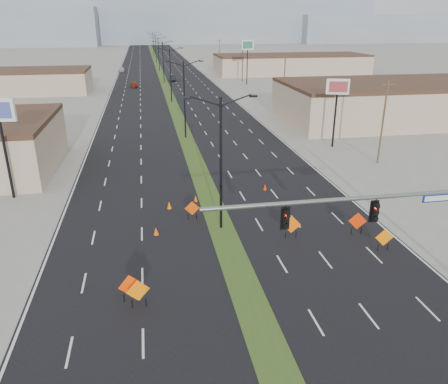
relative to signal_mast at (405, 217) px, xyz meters
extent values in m
plane|color=gray|center=(-8.56, -2.00, -4.79)|extent=(600.00, 600.00, 0.00)
cube|color=black|center=(-8.56, 98.00, -4.79)|extent=(25.00, 400.00, 0.02)
cube|color=#364C1B|center=(-8.56, 98.00, -4.79)|extent=(2.00, 400.00, 0.04)
cube|color=tan|center=(-40.56, 83.00, -2.54)|extent=(30.00, 14.00, 4.50)
cube|color=tan|center=(25.44, 43.00, -2.04)|extent=(36.00, 18.00, 5.50)
cube|color=tan|center=(29.44, 108.00, -2.29)|extent=(44.00, 16.00, 5.00)
cube|color=gray|center=(31.44, 298.00, 9.21)|extent=(220.00, 50.00, 28.00)
cube|color=gray|center=(171.44, 288.00, 4.21)|extent=(160.00, 50.00, 18.00)
cube|color=gray|center=(-38.56, 318.00, 11.21)|extent=(140.00, 50.00, 32.00)
cylinder|color=slate|center=(-3.36, 0.00, 1.31)|extent=(16.00, 0.24, 0.24)
cube|color=navy|center=(1.84, -0.02, 0.99)|extent=(1.90, 0.04, 0.45)
cube|color=black|center=(-6.86, 0.00, 0.43)|extent=(0.50, 0.28, 1.30)
sphere|color=#FF0C05|center=(-6.86, -0.16, 0.78)|extent=(0.22, 0.22, 0.22)
cube|color=black|center=(-1.86, 0.00, 0.43)|extent=(0.50, 0.28, 1.30)
sphere|color=#FF0C05|center=(-1.86, -0.16, 0.78)|extent=(0.22, 0.22, 0.22)
cylinder|color=black|center=(-8.56, 10.00, 0.21)|extent=(0.20, 0.20, 10.00)
cube|color=black|center=(-10.86, 10.00, 5.16)|extent=(0.55, 0.24, 0.14)
cube|color=black|center=(-6.26, 10.00, 5.16)|extent=(0.55, 0.24, 0.14)
cylinder|color=black|center=(-8.56, 38.00, 0.21)|extent=(0.20, 0.20, 10.00)
cube|color=black|center=(-10.86, 38.00, 5.16)|extent=(0.55, 0.24, 0.14)
cube|color=black|center=(-6.26, 38.00, 5.16)|extent=(0.55, 0.24, 0.14)
cylinder|color=black|center=(-8.56, 66.00, 0.21)|extent=(0.20, 0.20, 10.00)
cube|color=black|center=(-10.86, 66.00, 5.16)|extent=(0.55, 0.24, 0.14)
cube|color=black|center=(-6.26, 66.00, 5.16)|extent=(0.55, 0.24, 0.14)
cylinder|color=black|center=(-8.56, 94.00, 0.21)|extent=(0.20, 0.20, 10.00)
cube|color=black|center=(-10.86, 94.00, 5.16)|extent=(0.55, 0.24, 0.14)
cube|color=black|center=(-6.26, 94.00, 5.16)|extent=(0.55, 0.24, 0.14)
cylinder|color=black|center=(-8.56, 122.00, 0.21)|extent=(0.20, 0.20, 10.00)
cube|color=black|center=(-10.86, 122.00, 5.16)|extent=(0.55, 0.24, 0.14)
cube|color=black|center=(-6.26, 122.00, 5.16)|extent=(0.55, 0.24, 0.14)
cylinder|color=black|center=(-8.56, 150.00, 0.21)|extent=(0.20, 0.20, 10.00)
cube|color=black|center=(-10.86, 150.00, 5.16)|extent=(0.55, 0.24, 0.14)
cube|color=black|center=(-6.26, 150.00, 5.16)|extent=(0.55, 0.24, 0.14)
cylinder|color=black|center=(-8.56, 178.00, 0.21)|extent=(0.20, 0.20, 10.00)
cube|color=black|center=(-10.86, 178.00, 5.16)|extent=(0.55, 0.24, 0.14)
cube|color=black|center=(-6.26, 178.00, 5.16)|extent=(0.55, 0.24, 0.14)
cylinder|color=#4C3823|center=(11.44, 23.00, -0.29)|extent=(0.20, 0.20, 9.00)
cube|color=#4C3823|center=(11.44, 23.00, 3.81)|extent=(1.60, 0.10, 0.10)
cylinder|color=#4C3823|center=(11.44, 58.00, -0.29)|extent=(0.20, 0.20, 9.00)
cube|color=#4C3823|center=(11.44, 58.00, 3.81)|extent=(1.60, 0.10, 0.10)
cylinder|color=#4C3823|center=(11.44, 93.00, -0.29)|extent=(0.20, 0.20, 9.00)
cube|color=#4C3823|center=(11.44, 93.00, 3.81)|extent=(1.60, 0.10, 0.10)
cylinder|color=#4C3823|center=(11.44, 128.00, -0.29)|extent=(0.20, 0.20, 9.00)
cube|color=#4C3823|center=(11.44, 128.00, 3.81)|extent=(1.60, 0.10, 0.10)
imported|color=maroon|center=(-15.98, 87.51, -4.15)|extent=(1.86, 3.92, 1.29)
imported|color=black|center=(-6.15, 97.31, -4.05)|extent=(1.72, 4.54, 1.48)
imported|color=#A0A3A9|center=(-20.06, 121.22, -4.14)|extent=(2.17, 4.63, 1.31)
cube|color=#FB3F05|center=(-15.20, 1.61, -3.71)|extent=(1.24, 0.49, 1.30)
cylinder|color=black|center=(-15.58, 1.61, -4.52)|extent=(0.05, 0.05, 0.54)
cylinder|color=black|center=(-14.82, 1.61, -4.52)|extent=(0.05, 0.05, 0.54)
cube|color=orange|center=(-14.74, 1.00, -3.70)|extent=(1.29, 0.31, 1.31)
cylinder|color=black|center=(-15.12, 1.00, -4.52)|extent=(0.05, 0.05, 0.54)
cylinder|color=black|center=(-14.36, 1.00, -4.52)|extent=(0.05, 0.05, 0.54)
cube|color=#DC4304|center=(-10.56, 11.89, -3.81)|extent=(1.18, 0.06, 1.18)
cylinder|color=black|center=(-10.90, 11.89, -4.55)|extent=(0.05, 0.05, 0.49)
cylinder|color=black|center=(-10.21, 11.89, -4.55)|extent=(0.05, 0.05, 0.49)
cube|color=#FB5E05|center=(-3.83, 7.39, -3.68)|extent=(1.32, 0.34, 1.34)
cylinder|color=black|center=(-4.23, 7.39, -4.51)|extent=(0.05, 0.05, 0.56)
cylinder|color=black|center=(-3.44, 7.39, -4.51)|extent=(0.05, 0.05, 0.56)
cube|color=orange|center=(1.81, 4.47, -3.75)|extent=(1.25, 0.17, 1.25)
cylinder|color=black|center=(1.45, 4.47, -4.53)|extent=(0.05, 0.05, 0.52)
cylinder|color=black|center=(2.18, 4.47, -4.53)|extent=(0.05, 0.05, 0.52)
cube|color=red|center=(1.14, 7.11, -3.68)|extent=(1.31, 0.35, 1.33)
cylinder|color=black|center=(0.75, 7.11, -4.51)|extent=(0.05, 0.05, 0.56)
cylinder|color=black|center=(1.53, 7.11, -4.51)|extent=(0.05, 0.05, 0.56)
cone|color=#FF4D05|center=(-13.50, 9.67, -4.47)|extent=(0.49, 0.49, 0.64)
cone|color=#E85204|center=(-9.86, 15.52, -4.51)|extent=(0.37, 0.37, 0.57)
cone|color=red|center=(-3.14, 17.14, -4.50)|extent=(0.41, 0.41, 0.58)
cone|color=#DB6204|center=(-12.24, 14.36, -4.46)|extent=(0.49, 0.49, 0.66)
cylinder|color=black|center=(-25.85, 19.37, -1.14)|extent=(0.24, 0.24, 7.31)
cylinder|color=black|center=(9.17, 30.21, -1.35)|extent=(0.24, 0.24, 6.89)
cube|color=white|center=(9.17, 30.21, 2.64)|extent=(2.69, 1.17, 1.81)
cube|color=#9A3336|center=(9.17, 30.01, 2.64)|extent=(2.08, 0.72, 1.27)
cylinder|color=black|center=(11.29, 87.15, -0.50)|extent=(0.24, 0.24, 8.59)
cube|color=white|center=(11.29, 87.15, 4.47)|extent=(3.30, 1.51, 2.26)
cube|color=#30784D|center=(11.29, 86.95, 4.47)|extent=(2.56, 0.99, 1.58)
camera|label=1|loc=(-13.68, -19.71, 10.10)|focal=35.00mm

